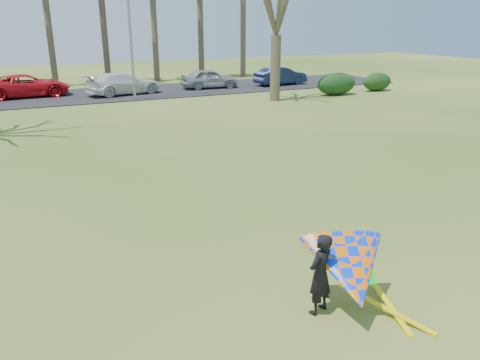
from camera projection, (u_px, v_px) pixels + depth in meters
name	position (u px, v px, depth m)	size (l,w,h in m)	color
ground	(278.00, 253.00, 10.36)	(100.00, 100.00, 0.00)	#205412
parking_strip	(95.00, 95.00, 31.72)	(46.00, 7.00, 0.06)	black
streetlight	(132.00, 27.00, 28.58)	(2.28, 0.18, 8.00)	gray
hedge_near	(336.00, 84.00, 31.74)	(2.98, 1.35, 1.49)	#133312
hedge_far	(377.00, 82.00, 33.59)	(2.34, 1.10, 1.30)	#153413
car_2	(27.00, 86.00, 30.66)	(2.41, 5.22, 1.45)	red
car_3	(124.00, 83.00, 31.67)	(2.04, 5.03, 1.46)	silver
car_4	(209.00, 78.00, 34.51)	(1.67, 4.14, 1.41)	#92979F
car_5	(281.00, 76.00, 36.26)	(1.46, 4.19, 1.38)	#172247
kite_flyer	(348.00, 271.00, 8.01)	(2.13, 2.39, 2.02)	black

